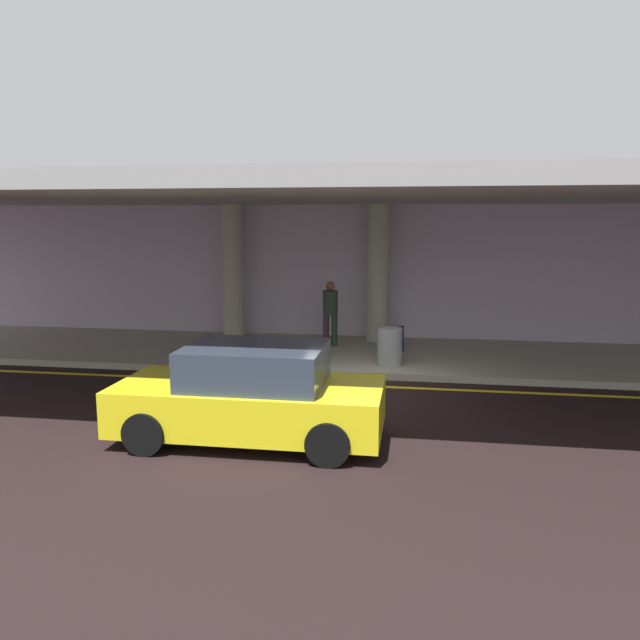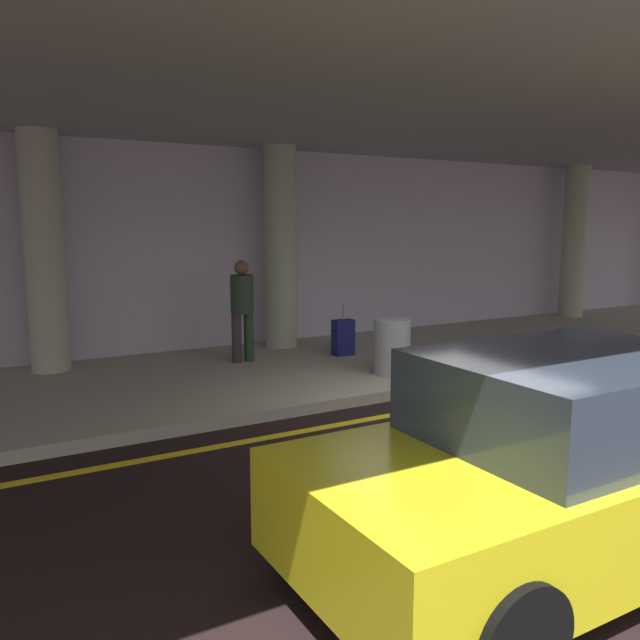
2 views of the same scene
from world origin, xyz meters
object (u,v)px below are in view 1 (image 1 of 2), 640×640
Objects in this scene: support_column_far_left at (233,271)px; support_column_left_mid at (378,273)px; traveler_with_luggage at (330,309)px; suitcase_upright_primary at (397,338)px; trash_bin_steel at (390,347)px; car_yellow_taxi at (251,395)px.

support_column_left_mid is (4.00, 0.00, 0.00)m from support_column_far_left.
traveler_with_luggage is (-1.15, -0.88, -0.86)m from support_column_left_mid.
suitcase_upright_primary is 1.06× the size of trash_bin_steel.
car_yellow_taxi is at bearing -92.77° from suitcase_upright_primary.
car_yellow_taxi is 4.82× the size of trash_bin_steel.
suitcase_upright_primary is (1.72, -0.37, -0.65)m from traveler_with_luggage.
support_column_far_left is 5.48m from trash_bin_steel.
trash_bin_steel is (0.48, -2.83, -1.40)m from support_column_left_mid.
support_column_far_left is at bearing 113.26° from car_yellow_taxi.
traveler_with_luggage reaches higher than suitcase_upright_primary.
support_column_far_left reaches higher than traveler_with_luggage.
suitcase_upright_primary reaches higher than trash_bin_steel.
traveler_with_luggage is at bearing -177.18° from suitcase_upright_primary.
car_yellow_taxi is 5.09m from trash_bin_steel.
traveler_with_luggage is 1.98× the size of trash_bin_steel.
suitcase_upright_primary is (4.58, -1.25, -1.51)m from support_column_far_left.
suitcase_upright_primary is at bearing 76.75° from car_yellow_taxi.
support_column_left_mid is 2.05m from suitcase_upright_primary.
suitcase_upright_primary is at bearing 86.28° from trash_bin_steel.
support_column_far_left reaches higher than trash_bin_steel.
support_column_left_mid reaches higher than car_yellow_taxi.
support_column_far_left is 3.11m from traveler_with_luggage.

